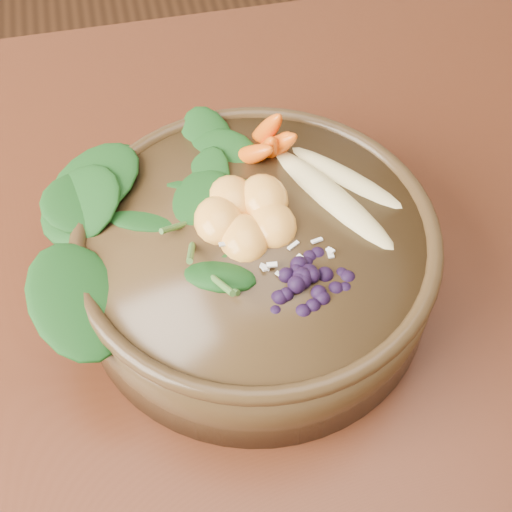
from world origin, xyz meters
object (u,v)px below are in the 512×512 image
at_px(carrot_cluster, 258,113).
at_px(mandarin_cluster, 246,204).
at_px(dining_table, 369,306).
at_px(stoneware_bowl, 256,263).
at_px(banana_halves, 340,175).
at_px(blueberry_pile, 305,268).
at_px(kale_heap, 166,189).

relative_size(carrot_cluster, mandarin_cluster, 0.87).
distance_m(dining_table, carrot_cluster, 0.27).
height_order(stoneware_bowl, mandarin_cluster, mandarin_cluster).
height_order(banana_halves, blueberry_pile, blueberry_pile).
bearing_deg(blueberry_pile, carrot_cluster, 90.73).
xyz_separation_m(dining_table, mandarin_cluster, (-0.14, 0.01, 0.20)).
relative_size(dining_table, banana_halves, 8.92).
distance_m(kale_heap, banana_halves, 0.16).
bearing_deg(blueberry_pile, kale_heap, 132.08).
relative_size(kale_heap, banana_halves, 1.19).
height_order(dining_table, mandarin_cluster, mandarin_cluster).
bearing_deg(mandarin_cluster, stoneware_bowl, -76.06).
distance_m(stoneware_bowl, kale_heap, 0.11).
height_order(dining_table, kale_heap, kale_heap).
distance_m(stoneware_bowl, banana_halves, 0.11).
relative_size(mandarin_cluster, blueberry_pile, 0.69).
xyz_separation_m(stoneware_bowl, mandarin_cluster, (-0.00, 0.02, 0.06)).
bearing_deg(dining_table, kale_heap, 170.90).
bearing_deg(kale_heap, blueberry_pile, -47.92).
distance_m(stoneware_bowl, carrot_cluster, 0.14).
bearing_deg(stoneware_bowl, banana_halves, 23.02).
relative_size(dining_table, mandarin_cluster, 15.49).
relative_size(kale_heap, carrot_cluster, 2.38).
height_order(carrot_cluster, mandarin_cluster, carrot_cluster).
xyz_separation_m(kale_heap, banana_halves, (0.16, -0.01, -0.01)).
bearing_deg(kale_heap, dining_table, -9.10).
xyz_separation_m(dining_table, banana_halves, (-0.05, 0.02, 0.20)).
relative_size(stoneware_bowl, banana_halves, 1.81).
relative_size(stoneware_bowl, carrot_cluster, 3.62).
bearing_deg(carrot_cluster, stoneware_bowl, -123.69).
bearing_deg(dining_table, blueberry_pile, -144.44).
relative_size(stoneware_bowl, kale_heap, 1.53).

